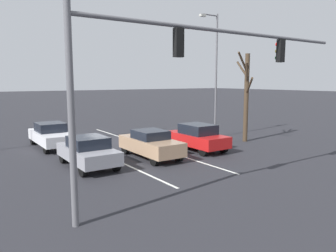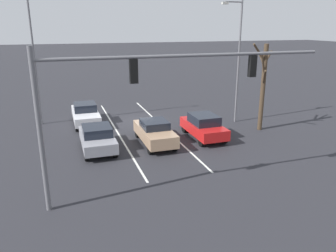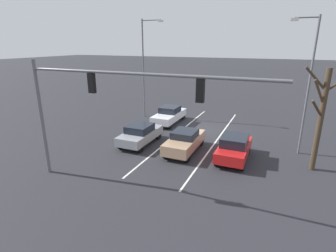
{
  "view_description": "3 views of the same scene",
  "coord_description": "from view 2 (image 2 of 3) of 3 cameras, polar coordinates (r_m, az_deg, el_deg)",
  "views": [
    {
      "loc": [
        9.05,
        20.59,
        4.2
      ],
      "look_at": [
        -0.42,
        6.78,
        1.88
      ],
      "focal_mm": 35.0,
      "sensor_mm": 36.0,
      "label": 1
    },
    {
      "loc": [
        5.3,
        24.28,
        7.18
      ],
      "look_at": [
        -0.56,
        6.86,
        1.52
      ],
      "focal_mm": 35.0,
      "sensor_mm": 36.0,
      "label": 2
    },
    {
      "loc": [
        -5.86,
        21.62,
        7.26
      ],
      "look_at": [
        0.98,
        5.89,
        1.84
      ],
      "focal_mm": 28.0,
      "sensor_mm": 36.0,
      "label": 3
    }
  ],
  "objects": [
    {
      "name": "ground_plane",
      "position": [
        25.87,
        -6.02,
        0.89
      ],
      "size": [
        240.0,
        240.0,
        0.0
      ],
      "primitive_type": "plane",
      "color": "#28282D"
    },
    {
      "name": "lane_stripe_left_divider",
      "position": [
        24.16,
        -0.84,
        -0.17
      ],
      "size": [
        0.12,
        16.6,
        0.01
      ],
      "primitive_type": "cube",
      "color": "silver",
      "rests_on": "ground_plane"
    },
    {
      "name": "lane_stripe_center_divider",
      "position": [
        23.4,
        -8.86,
        -0.96
      ],
      "size": [
        0.12,
        16.6,
        0.01
      ],
      "primitive_type": "cube",
      "color": "silver",
      "rests_on": "ground_plane"
    },
    {
      "name": "car_gray_rightlane_front",
      "position": [
        19.96,
        -12.22,
        -1.99
      ],
      "size": [
        1.85,
        4.14,
        1.51
      ],
      "color": "gray",
      "rests_on": "ground_plane"
    },
    {
      "name": "car_red_leftlane_front",
      "position": [
        21.76,
        6.21,
        0.0
      ],
      "size": [
        1.8,
        4.09,
        1.59
      ],
      "color": "red",
      "rests_on": "ground_plane"
    },
    {
      "name": "car_tan_midlane_front",
      "position": [
        20.55,
        -2.33,
        -1.05
      ],
      "size": [
        1.75,
        4.32,
        1.53
      ],
      "color": "tan",
      "rests_on": "ground_plane"
    },
    {
      "name": "car_white_rightlane_second",
      "position": [
        25.61,
        -14.17,
        2.12
      ],
      "size": [
        1.83,
        4.61,
        1.56
      ],
      "color": "silver",
      "rests_on": "ground_plane"
    },
    {
      "name": "traffic_signal_gantry",
      "position": [
        13.26,
        -5.12,
        6.74
      ],
      "size": [
        12.45,
        0.37,
        6.5
      ],
      "color": "slate",
      "rests_on": "ground_plane"
    },
    {
      "name": "street_lamp_right_shoulder",
      "position": [
        25.82,
        -21.89,
        11.95
      ],
      "size": [
        2.21,
        0.24,
        9.45
      ],
      "color": "slate",
      "rests_on": "ground_plane"
    },
    {
      "name": "street_lamp_left_shoulder",
      "position": [
        25.09,
        11.94,
        11.85
      ],
      "size": [
        1.64,
        0.24,
        8.91
      ],
      "color": "slate",
      "rests_on": "ground_plane"
    },
    {
      "name": "bare_tree_near",
      "position": [
        23.73,
        16.21,
        7.22
      ],
      "size": [
        2.26,
        2.12,
        6.08
      ],
      "color": "#423323",
      "rests_on": "ground_plane"
    }
  ]
}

